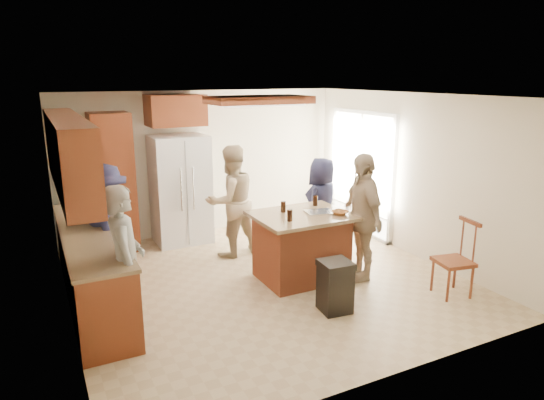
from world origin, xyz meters
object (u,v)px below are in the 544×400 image
person_behind_left (231,201)px  trash_bin (335,286)px  person_side_right (362,217)px  person_front_left (126,264)px  person_behind_right (321,206)px  kitchen_island (301,246)px  spindle_chair (455,261)px  refrigerator (181,190)px  person_counter (106,228)px

person_behind_left → trash_bin: 2.41m
person_behind_left → person_side_right: size_ratio=0.99×
trash_bin → person_side_right: bearing=38.3°
person_front_left → person_behind_right: person_front_left is taller
kitchen_island → spindle_chair: size_ratio=1.29×
kitchen_island → person_side_right: bearing=-22.8°
trash_bin → refrigerator: bearing=105.2°
kitchen_island → spindle_chair: 1.99m
refrigerator → trash_bin: (0.89, -3.29, -0.58)m
person_behind_right → person_counter: size_ratio=0.90×
person_behind_left → refrigerator: 1.10m
kitchen_island → refrigerator: bearing=114.1°
person_front_left → refrigerator: (1.41, 2.80, 0.05)m
person_front_left → person_behind_left: person_behind_left is taller
person_side_right → refrigerator: 3.14m
refrigerator → spindle_chair: refrigerator is taller
person_behind_right → trash_bin: 2.07m
person_behind_right → kitchen_island: person_behind_right is taller
person_counter → kitchen_island: person_counter is taller
kitchen_island → trash_bin: (-0.12, -1.02, -0.16)m
person_behind_right → refrigerator: (-1.83, 1.49, 0.14)m
person_front_left → person_behind_left: bearing=-38.2°
person_side_right → refrigerator: refrigerator is taller
person_side_right → refrigerator: (-1.77, 2.59, 0.02)m
person_front_left → refrigerator: refrigerator is taller
person_front_left → kitchen_island: bearing=-69.3°
refrigerator → spindle_chair: size_ratio=1.81×
person_counter → kitchen_island: bearing=-119.8°
person_behind_right → person_side_right: (-0.05, -1.10, 0.12)m
trash_bin → spindle_chair: 1.64m
refrigerator → spindle_chair: 4.40m
spindle_chair → person_counter: bearing=151.1°
person_behind_left → trash_bin: bearing=90.2°
person_behind_right → kitchen_island: bearing=14.1°
person_front_left → trash_bin: bearing=-93.6°
person_side_right → trash_bin: bearing=-39.4°
person_counter → trash_bin: size_ratio=2.67×
person_behind_left → kitchen_island: (0.50, -1.30, -0.39)m
person_behind_right → person_counter: person_counter is taller
spindle_chair → trash_bin: bearing=169.1°
person_side_right → person_counter: (-3.18, 1.15, -0.04)m
refrigerator → spindle_chair: bearing=-55.2°
person_counter → refrigerator: 2.02m
person_side_right → trash_bin: 1.25m
trash_bin → kitchen_island: bearing=83.2°
person_behind_left → person_counter: (-1.92, -0.47, -0.02)m
person_front_left → kitchen_island: 2.51m
person_side_right → spindle_chair: bearing=48.1°
person_front_left → trash_bin: person_front_left is taller
person_counter → spindle_chair: person_counter is taller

